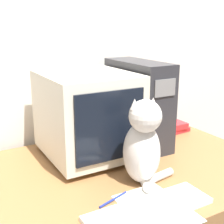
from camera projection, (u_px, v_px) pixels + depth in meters
wall_back at (79, 45)px, 1.79m from camera, size 7.00×0.05×2.50m
crt_monitor at (87, 114)px, 1.53m from camera, size 0.41×0.47×0.42m
computer_tower at (138, 104)px, 1.69m from camera, size 0.17×0.45×0.46m
keyboard at (149, 209)px, 1.11m from camera, size 0.48×0.15×0.02m
cat at (143, 146)px, 1.28m from camera, size 0.24×0.24×0.37m
book_stack at (171, 125)px, 1.97m from camera, size 0.17×0.20×0.06m
pen at (113, 200)px, 1.18m from camera, size 0.14×0.05×0.01m
paper_sheet at (156, 208)px, 1.14m from camera, size 0.21×0.30×0.00m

